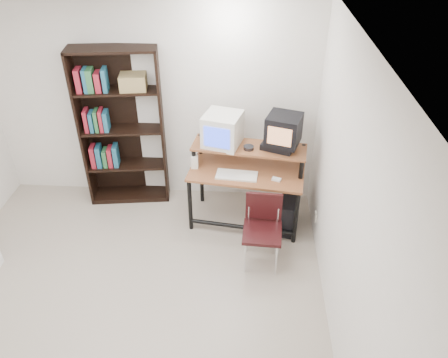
# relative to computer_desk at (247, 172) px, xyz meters

# --- Properties ---
(floor) EXTENTS (4.00, 4.00, 0.01)m
(floor) POSITION_rel_computer_desk_xyz_m (-1.18, -1.44, -0.71)
(floor) COLOR #B7A998
(floor) RESTS_ON ground
(ceiling) EXTENTS (4.00, 4.00, 0.01)m
(ceiling) POSITION_rel_computer_desk_xyz_m (-1.18, -1.44, 1.90)
(ceiling) COLOR white
(ceiling) RESTS_ON back_wall
(back_wall) EXTENTS (4.00, 0.01, 2.60)m
(back_wall) POSITION_rel_computer_desk_xyz_m (-1.18, 0.56, 0.60)
(back_wall) COLOR white
(back_wall) RESTS_ON floor
(right_wall) EXTENTS (0.01, 4.00, 2.60)m
(right_wall) POSITION_rel_computer_desk_xyz_m (0.82, -1.44, 0.60)
(right_wall) COLOR white
(right_wall) RESTS_ON floor
(computer_desk) EXTENTS (1.40, 0.83, 0.98)m
(computer_desk) POSITION_rel_computer_desk_xyz_m (0.00, 0.00, 0.00)
(computer_desk) COLOR #965731
(computer_desk) RESTS_ON floor
(crt_monitor) EXTENTS (0.49, 0.49, 0.38)m
(crt_monitor) POSITION_rel_computer_desk_xyz_m (-0.30, 0.16, 0.46)
(crt_monitor) COLOR white
(crt_monitor) RESTS_ON computer_desk
(vcr) EXTENTS (0.43, 0.37, 0.08)m
(vcr) POSITION_rel_computer_desk_xyz_m (0.35, 0.09, 0.31)
(vcr) COLOR black
(vcr) RESTS_ON computer_desk
(crt_tv) EXTENTS (0.45, 0.44, 0.34)m
(crt_tv) POSITION_rel_computer_desk_xyz_m (0.39, 0.10, 0.52)
(crt_tv) COLOR black
(crt_tv) RESTS_ON vcr
(cd_spindle) EXTENTS (0.13, 0.13, 0.05)m
(cd_spindle) POSITION_rel_computer_desk_xyz_m (0.01, 0.05, 0.29)
(cd_spindle) COLOR #26262B
(cd_spindle) RESTS_ON computer_desk
(keyboard) EXTENTS (0.49, 0.25, 0.03)m
(keyboard) POSITION_rel_computer_desk_xyz_m (-0.12, -0.15, 0.04)
(keyboard) COLOR white
(keyboard) RESTS_ON computer_desk
(mousepad) EXTENTS (0.22, 0.18, 0.01)m
(mousepad) POSITION_rel_computer_desk_xyz_m (0.35, -0.19, 0.02)
(mousepad) COLOR black
(mousepad) RESTS_ON computer_desk
(mouse) EXTENTS (0.11, 0.09, 0.03)m
(mouse) POSITION_rel_computer_desk_xyz_m (0.33, -0.20, 0.04)
(mouse) COLOR white
(mouse) RESTS_ON mousepad
(desk_speaker) EXTENTS (0.08, 0.08, 0.17)m
(desk_speaker) POSITION_rel_computer_desk_xyz_m (-0.61, 0.01, 0.10)
(desk_speaker) COLOR white
(desk_speaker) RESTS_ON computer_desk
(pc_tower) EXTENTS (0.30, 0.49, 0.42)m
(pc_tower) POSITION_rel_computer_desk_xyz_m (0.51, -0.13, -0.49)
(pc_tower) COLOR black
(pc_tower) RESTS_ON floor
(school_chair) EXTENTS (0.43, 0.43, 0.81)m
(school_chair) POSITION_rel_computer_desk_xyz_m (0.19, -0.69, -0.20)
(school_chair) COLOR black
(school_chair) RESTS_ON floor
(bookshelf) EXTENTS (1.04, 0.46, 2.02)m
(bookshelf) POSITION_rel_computer_desk_xyz_m (-1.55, 0.42, 0.32)
(bookshelf) COLOR black
(bookshelf) RESTS_ON floor
(wall_outlet) EXTENTS (0.02, 0.08, 0.12)m
(wall_outlet) POSITION_rel_computer_desk_xyz_m (0.81, -0.29, -0.40)
(wall_outlet) COLOR beige
(wall_outlet) RESTS_ON right_wall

